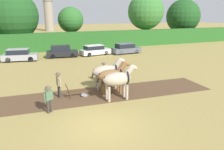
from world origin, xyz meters
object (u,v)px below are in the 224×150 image
at_px(parked_car_center_left, 20,55).
at_px(parked_car_center, 62,52).
at_px(plow, 79,93).
at_px(parked_car_right, 126,49).
at_px(tree_center, 71,20).
at_px(draft_horse_lead_right, 112,75).
at_px(draft_horse_trail_left, 107,71).
at_px(tree_center_right, 146,12).
at_px(parked_car_center_right, 95,50).
at_px(tree_center_left, 14,16).
at_px(tree_right, 183,16).
at_px(farmer_onlooker_left, 49,97).
at_px(farmer_beside_team, 104,71).
at_px(farmer_at_plow, 59,83).
at_px(draft_horse_lead_left, 118,79).

xyz_separation_m(parked_car_center_left, parked_car_center, (5.31, 0.56, 0.02)).
relative_size(plow, parked_car_right, 0.35).
bearing_deg(tree_center, parked_car_center, -109.98).
xyz_separation_m(draft_horse_lead_right, draft_horse_trail_left, (0.09, 1.27, 0.02)).
distance_m(tree_center_right, parked_car_center_right, 16.74).
bearing_deg(tree_center_left, tree_right, 3.98).
bearing_deg(parked_car_center_left, farmer_onlooker_left, -74.87).
bearing_deg(parked_car_right, draft_horse_trail_left, -125.21).
xyz_separation_m(farmer_beside_team, parked_car_right, (8.12, 12.19, -0.30)).
bearing_deg(parked_car_center, farmer_onlooker_left, -95.16).
distance_m(tree_right, farmer_at_plow, 41.68).
height_order(tree_center, farmer_onlooker_left, tree_center).
bearing_deg(draft_horse_trail_left, parked_car_center_left, 118.62).
relative_size(plow, farmer_onlooker_left, 0.94).
relative_size(tree_right, parked_car_right, 2.02).
distance_m(tree_center, parked_car_center_right, 10.97).
bearing_deg(tree_center, farmer_beside_team, -95.91).
bearing_deg(tree_center_left, draft_horse_lead_left, -75.84).
bearing_deg(parked_car_center, farmer_at_plow, -93.50).
relative_size(tree_center, tree_right, 0.78).
bearing_deg(farmer_beside_team, parked_car_right, 109.48).
distance_m(draft_horse_trail_left, farmer_at_plow, 3.95).
bearing_deg(tree_center, plow, -101.61).
height_order(draft_horse_trail_left, farmer_beside_team, draft_horse_trail_left).
bearing_deg(farmer_onlooker_left, parked_car_center_right, 121.56).
bearing_deg(draft_horse_trail_left, draft_horse_lead_right, -89.75).
distance_m(tree_center, tree_right, 25.83).
bearing_deg(farmer_onlooker_left, tree_center_right, 107.55).
bearing_deg(draft_horse_lead_right, tree_center_left, 109.26).
bearing_deg(draft_horse_trail_left, tree_right, 45.91).
bearing_deg(farmer_beside_team, plow, -84.97).
relative_size(draft_horse_lead_left, parked_car_center_left, 0.60).
relative_size(tree_center, draft_horse_lead_left, 2.64).
bearing_deg(farmer_beside_team, farmer_at_plow, -100.06).
bearing_deg(tree_center, tree_right, 2.23).
bearing_deg(parked_car_right, tree_center_left, 144.52).
relative_size(plow, farmer_at_plow, 0.86).
height_order(tree_center_left, farmer_beside_team, tree_center_left).
bearing_deg(tree_center_left, parked_car_center, -56.57).
relative_size(draft_horse_lead_left, farmer_at_plow, 1.46).
bearing_deg(tree_center, farmer_at_plow, -104.60).
height_order(draft_horse_lead_left, parked_car_right, draft_horse_lead_left).
xyz_separation_m(tree_center_right, tree_right, (11.39, 2.67, -0.98)).
distance_m(tree_center, farmer_beside_team, 23.31).
xyz_separation_m(farmer_beside_team, farmer_onlooker_left, (-5.11, -4.39, -0.07)).
bearing_deg(parked_car_right, plow, -130.38).
distance_m(draft_horse_lead_left, parked_car_center_right, 17.23).
xyz_separation_m(parked_car_center_left, parked_car_center_right, (10.00, 0.36, -0.05)).
xyz_separation_m(tree_center_left, parked_car_center_left, (0.31, -9.08, -4.74)).
relative_size(draft_horse_lead_right, parked_car_center_left, 0.61).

